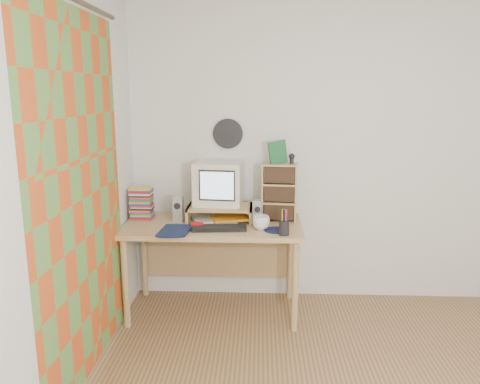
# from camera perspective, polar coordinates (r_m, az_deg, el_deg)

# --- Properties ---
(back_wall) EXTENTS (3.50, 0.00, 3.50)m
(back_wall) POSITION_cam_1_polar(r_m,az_deg,el_deg) (4.02, 11.95, 4.38)
(back_wall) COLOR silver
(back_wall) RESTS_ON floor
(left_wall) EXTENTS (0.00, 3.50, 3.50)m
(left_wall) POSITION_cam_1_polar(r_m,az_deg,el_deg) (2.49, -23.56, -1.10)
(left_wall) COLOR silver
(left_wall) RESTS_ON floor
(curtain) EXTENTS (0.00, 2.20, 2.20)m
(curtain) POSITION_cam_1_polar(r_m,az_deg,el_deg) (2.93, -18.64, -0.86)
(curtain) COLOR #C14A1B
(curtain) RESTS_ON left_wall
(wall_disc) EXTENTS (0.25, 0.02, 0.25)m
(wall_disc) POSITION_cam_1_polar(r_m,az_deg,el_deg) (3.93, -1.48, 7.11)
(wall_disc) COLOR black
(wall_disc) RESTS_ON back_wall
(desk) EXTENTS (1.40, 0.70, 0.75)m
(desk) POSITION_cam_1_polar(r_m,az_deg,el_deg) (3.82, -3.21, -5.54)
(desk) COLOR tan
(desk) RESTS_ON floor
(monitor_riser) EXTENTS (0.52, 0.30, 0.12)m
(monitor_riser) POSITION_cam_1_polar(r_m,az_deg,el_deg) (3.79, -2.45, -2.09)
(monitor_riser) COLOR tan
(monitor_riser) RESTS_ON desk
(crt_monitor) EXTENTS (0.41, 0.41, 0.35)m
(crt_monitor) POSITION_cam_1_polar(r_m,az_deg,el_deg) (3.79, -2.64, 1.04)
(crt_monitor) COLOR silver
(crt_monitor) RESTS_ON monitor_riser
(speaker_left) EXTENTS (0.08, 0.08, 0.21)m
(speaker_left) POSITION_cam_1_polar(r_m,az_deg,el_deg) (3.79, -7.55, -2.02)
(speaker_left) COLOR #A5A6AA
(speaker_left) RESTS_ON desk
(speaker_right) EXTENTS (0.08, 0.08, 0.19)m
(speaker_right) POSITION_cam_1_polar(r_m,az_deg,el_deg) (3.71, 2.13, -2.42)
(speaker_right) COLOR #A5A6AA
(speaker_right) RESTS_ON desk
(keyboard) EXTENTS (0.42, 0.17, 0.03)m
(keyboard) POSITION_cam_1_polar(r_m,az_deg,el_deg) (3.55, -2.54, -4.41)
(keyboard) COLOR black
(keyboard) RESTS_ON desk
(dvd_stack) EXTENTS (0.17, 0.12, 0.24)m
(dvd_stack) POSITION_cam_1_polar(r_m,az_deg,el_deg) (3.92, -11.85, -1.44)
(dvd_stack) COLOR brown
(dvd_stack) RESTS_ON desk
(cd_rack) EXTENTS (0.29, 0.17, 0.46)m
(cd_rack) POSITION_cam_1_polar(r_m,az_deg,el_deg) (3.77, 4.82, -0.03)
(cd_rack) COLOR tan
(cd_rack) RESTS_ON desk
(mug) EXTENTS (0.16, 0.16, 0.10)m
(mug) POSITION_cam_1_polar(r_m,az_deg,el_deg) (3.56, 2.57, -3.75)
(mug) COLOR white
(mug) RESTS_ON desk
(diary) EXTENTS (0.28, 0.22, 0.05)m
(diary) POSITION_cam_1_polar(r_m,az_deg,el_deg) (3.54, -9.63, -4.42)
(diary) COLOR #101A3B
(diary) RESTS_ON desk
(mousepad) EXTENTS (0.24, 0.24, 0.00)m
(mousepad) POSITION_cam_1_polar(r_m,az_deg,el_deg) (3.55, 4.49, -4.66)
(mousepad) COLOR black
(mousepad) RESTS_ON desk
(pen_cup) EXTENTS (0.09, 0.09, 0.15)m
(pen_cup) POSITION_cam_1_polar(r_m,az_deg,el_deg) (3.42, 5.40, -4.02)
(pen_cup) COLOR black
(pen_cup) RESTS_ON desk
(papers) EXTENTS (0.39, 0.34, 0.04)m
(papers) POSITION_cam_1_polar(r_m,az_deg,el_deg) (3.78, -2.42, -3.25)
(papers) COLOR beige
(papers) RESTS_ON desk
(red_box) EXTENTS (0.09, 0.06, 0.04)m
(red_box) POSITION_cam_1_polar(r_m,az_deg,el_deg) (3.60, -5.21, -4.09)
(red_box) COLOR #B51319
(red_box) RESTS_ON desk
(game_box) EXTENTS (0.14, 0.08, 0.18)m
(game_box) POSITION_cam_1_polar(r_m,az_deg,el_deg) (3.71, 4.61, 4.84)
(game_box) COLOR #195A30
(game_box) RESTS_ON cd_rack
(webcam) EXTENTS (0.06, 0.06, 0.08)m
(webcam) POSITION_cam_1_polar(r_m,az_deg,el_deg) (3.73, 6.33, 4.08)
(webcam) COLOR black
(webcam) RESTS_ON cd_rack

